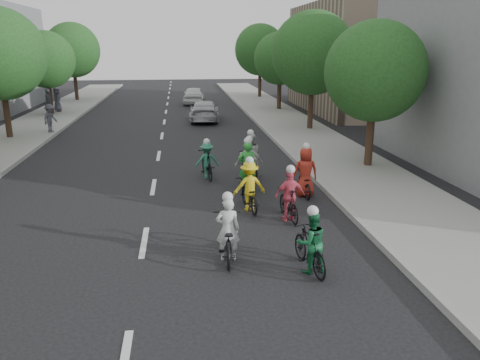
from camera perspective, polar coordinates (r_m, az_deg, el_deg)
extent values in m
plane|color=black|center=(12.65, -11.60, -7.44)|extent=(120.00, 120.00, 0.00)
cube|color=#999993|center=(23.23, -24.98, 2.47)|extent=(0.18, 80.00, 0.18)
cube|color=gray|center=(23.19, 10.28, 3.68)|extent=(4.00, 80.00, 0.15)
cube|color=#999993|center=(22.68, 5.57, 3.62)|extent=(0.18, 80.00, 0.18)
cube|color=gray|center=(38.60, 15.93, 14.12)|extent=(10.00, 14.00, 8.00)
cylinder|color=black|center=(28.38, -26.51, 6.91)|extent=(0.32, 0.32, 2.48)
cylinder|color=black|center=(36.95, -22.10, 9.03)|extent=(0.32, 0.32, 2.27)
sphere|color=#214717|center=(36.77, -22.57, 13.41)|extent=(4.00, 4.00, 4.00)
cylinder|color=black|center=(45.67, -19.36, 10.59)|extent=(0.32, 0.32, 2.48)
sphere|color=#214717|center=(45.52, -19.75, 14.69)|extent=(4.80, 4.80, 4.80)
cylinder|color=black|center=(20.13, 15.50, 4.55)|extent=(0.32, 0.32, 2.27)
sphere|color=#214717|center=(19.78, 16.12, 12.62)|extent=(4.00, 4.00, 4.00)
cylinder|color=black|center=(28.50, 8.58, 8.45)|extent=(0.32, 0.32, 2.48)
sphere|color=#214717|center=(28.26, 8.87, 15.05)|extent=(4.80, 4.80, 4.80)
cylinder|color=black|center=(37.19, 4.79, 10.18)|extent=(0.32, 0.32, 2.27)
sphere|color=#214717|center=(37.01, 4.89, 14.56)|extent=(4.00, 4.00, 4.00)
cylinder|color=black|center=(45.98, 2.42, 11.50)|extent=(0.32, 0.32, 2.48)
sphere|color=#214717|center=(45.83, 2.47, 15.59)|extent=(4.80, 4.80, 4.80)
imported|color=black|center=(11.35, -1.53, -7.11)|extent=(0.83, 1.99, 1.02)
imported|color=silver|center=(11.15, -1.49, -6.02)|extent=(0.60, 0.42, 1.57)
sphere|color=silver|center=(10.87, -1.52, -2.10)|extent=(0.26, 0.26, 0.26)
imported|color=black|center=(10.88, 8.50, -8.31)|extent=(0.73, 1.78, 1.04)
imported|color=#166335|center=(10.71, 8.69, -7.52)|extent=(0.78, 0.64, 1.45)
sphere|color=silver|center=(10.43, 8.86, -3.78)|extent=(0.26, 0.26, 0.26)
imported|color=black|center=(14.65, 1.09, -1.85)|extent=(0.82, 1.82, 0.92)
imported|color=yellow|center=(14.46, 1.15, -0.74)|extent=(1.08, 0.70, 1.58)
sphere|color=silver|center=(14.24, 1.17, 2.37)|extent=(0.26, 0.26, 0.26)
imported|color=black|center=(13.88, 5.97, -2.87)|extent=(0.63, 1.66, 0.97)
imported|color=#DE4E66|center=(13.70, 6.10, -1.89)|extent=(0.94, 0.47, 1.54)
sphere|color=silver|center=(13.48, 6.20, 1.30)|extent=(0.26, 0.26, 0.26)
imported|color=black|center=(16.17, 7.83, -0.34)|extent=(0.63, 1.68, 0.88)
imported|color=#A4271A|center=(15.96, 7.98, 1.00)|extent=(0.85, 0.57, 1.71)
sphere|color=silver|center=(15.76, 8.10, 4.07)|extent=(0.26, 0.26, 0.26)
imported|color=black|center=(16.59, 0.84, 0.69)|extent=(0.57, 1.89, 1.13)
imported|color=green|center=(16.41, 0.90, 1.66)|extent=(0.65, 0.43, 1.76)
sphere|color=silver|center=(16.21, 0.91, 4.75)|extent=(0.26, 0.26, 0.26)
imported|color=black|center=(18.41, 1.22, 1.93)|extent=(0.87, 1.83, 0.93)
imported|color=silver|center=(18.22, 1.28, 3.06)|extent=(0.92, 0.77, 1.72)
sphere|color=silver|center=(18.04, 1.29, 5.77)|extent=(0.26, 0.26, 0.26)
imported|color=black|center=(18.13, -4.05, 1.95)|extent=(0.77, 1.88, 1.10)
imported|color=#287959|center=(18.00, -4.04, 2.38)|extent=(0.99, 0.66, 1.43)
sphere|color=silver|center=(17.84, -4.09, 4.67)|extent=(0.26, 0.26, 0.26)
imported|color=black|center=(16.91, 1.04, 0.43)|extent=(0.71, 1.60, 0.81)
imported|color=silver|center=(16.69, 1.09, 1.91)|extent=(1.08, 0.55, 1.76)
sphere|color=silver|center=(16.49, 1.11, 4.95)|extent=(0.26, 0.26, 0.26)
imported|color=#AFAFB4|center=(32.07, -4.39, 8.42)|extent=(2.22, 4.84, 1.37)
imported|color=white|center=(41.48, -5.63, 10.24)|extent=(2.13, 4.52, 1.50)
imported|color=#4C4D59|center=(28.98, -22.14, 6.98)|extent=(0.93, 1.18, 1.60)
imported|color=#525460|center=(35.91, -22.31, 8.77)|extent=(0.74, 1.19, 1.90)
imported|color=#474853|center=(37.94, -21.39, 9.11)|extent=(0.78, 0.99, 1.77)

